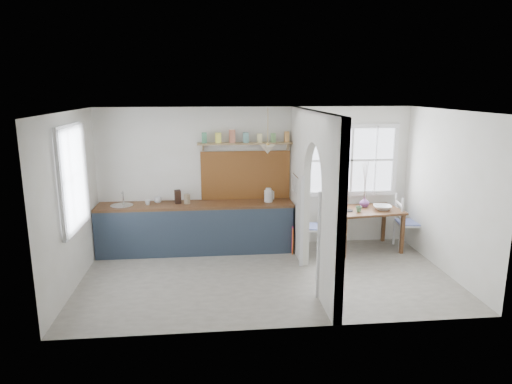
{
  "coord_description": "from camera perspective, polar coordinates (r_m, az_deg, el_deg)",
  "views": [
    {
      "loc": [
        -0.85,
        -6.71,
        2.92
      ],
      "look_at": [
        -0.11,
        0.59,
        1.25
      ],
      "focal_mm": 32.0,
      "sensor_mm": 36.0,
      "label": 1
    }
  ],
  "objects": [
    {
      "name": "knife_block",
      "position": [
        8.32,
        -9.76,
        -0.59
      ],
      "size": [
        0.13,
        0.16,
        0.23
      ],
      "primitive_type": "cube",
      "rotation": [
        0.0,
        0.0,
        0.18
      ],
      "color": "#372018",
      "rests_on": "counter"
    },
    {
      "name": "chair_right",
      "position": [
        8.91,
        18.64,
        -3.6
      ],
      "size": [
        0.52,
        0.52,
        1.01
      ],
      "primitive_type": null,
      "rotation": [
        0.0,
        0.0,
        1.43
      ],
      "color": "silver",
      "rests_on": "floor"
    },
    {
      "name": "nook_window",
      "position": [
        8.78,
        11.88,
        3.9
      ],
      "size": [
        1.76,
        0.1,
        1.3
      ],
      "primitive_type": null,
      "color": "white",
      "rests_on": "walls"
    },
    {
      "name": "table_cup",
      "position": [
        8.32,
        12.73,
        -2.12
      ],
      "size": [
        0.14,
        0.14,
        0.1
      ],
      "primitive_type": "imported",
      "rotation": [
        0.0,
        0.0,
        0.42
      ],
      "color": "#5A8A62",
      "rests_on": "dining_table"
    },
    {
      "name": "partition",
      "position": [
        7.09,
        6.98,
        0.78
      ],
      "size": [
        0.12,
        3.2,
        2.6
      ],
      "color": "silver",
      "rests_on": "floor"
    },
    {
      "name": "floor",
      "position": [
        7.36,
        1.36,
        -10.54
      ],
      "size": [
        5.8,
        3.2,
        0.01
      ],
      "primitive_type": "cube",
      "color": "#9D9789",
      "rests_on": "ground"
    },
    {
      "name": "towel_orange",
      "position": [
        8.21,
        4.61,
        -6.21
      ],
      "size": [
        0.02,
        0.03,
        0.48
      ],
      "primitive_type": "cube",
      "color": "orange",
      "rests_on": "counter"
    },
    {
      "name": "ceiling",
      "position": [
        6.77,
        1.47,
        10.11
      ],
      "size": [
        5.8,
        3.2,
        0.01
      ],
      "primitive_type": "cube",
      "color": "silver",
      "rests_on": "walls"
    },
    {
      "name": "mug_b",
      "position": [
        8.42,
        -12.17,
        -0.97
      ],
      "size": [
        0.18,
        0.18,
        0.11
      ],
      "primitive_type": "imported",
      "rotation": [
        0.0,
        0.0,
        0.32
      ],
      "color": "silver",
      "rests_on": "counter"
    },
    {
      "name": "vase",
      "position": [
        8.7,
        13.39,
        -1.23
      ],
      "size": [
        0.22,
        0.22,
        0.19
      ],
      "primitive_type": "imported",
      "rotation": [
        0.0,
        0.0,
        -0.25
      ],
      "color": "#763E81",
      "rests_on": "dining_table"
    },
    {
      "name": "jar",
      "position": [
        8.25,
        -8.61,
        -0.88
      ],
      "size": [
        0.13,
        0.13,
        0.17
      ],
      "primitive_type": "cylinder",
      "rotation": [
        0.0,
        0.0,
        0.21
      ],
      "color": "#87775A",
      "rests_on": "counter"
    },
    {
      "name": "plate",
      "position": [
        8.37,
        11.41,
        -2.28
      ],
      "size": [
        0.22,
        0.22,
        0.02
      ],
      "primitive_type": "cylinder",
      "rotation": [
        0.0,
        0.0,
        0.18
      ],
      "color": "black",
      "rests_on": "dining_table"
    },
    {
      "name": "pendant_lamp",
      "position": [
        7.99,
        1.47,
        5.33
      ],
      "size": [
        0.26,
        0.26,
        0.16
      ],
      "primitive_type": "cone",
      "color": "beige",
      "rests_on": "ceiling"
    },
    {
      "name": "walls",
      "position": [
        6.95,
        1.41,
        -0.66
      ],
      "size": [
        5.81,
        3.21,
        2.6
      ],
      "color": "silver",
      "rests_on": "floor"
    },
    {
      "name": "sink",
      "position": [
        8.41,
        -16.43,
        -1.69
      ],
      "size": [
        0.4,
        0.4,
        0.02
      ],
      "primitive_type": "cylinder",
      "color": "silver",
      "rests_on": "counter"
    },
    {
      "name": "kettle",
      "position": [
        8.31,
        1.56,
        -0.36
      ],
      "size": [
        0.25,
        0.23,
        0.25
      ],
      "primitive_type": null,
      "rotation": [
        0.0,
        0.0,
        -0.33
      ],
      "color": "silver",
      "rests_on": "counter"
    },
    {
      "name": "utensil_rail",
      "position": [
        7.88,
        5.0,
        2.02
      ],
      "size": [
        0.02,
        0.5,
        0.02
      ],
      "primitive_type": "cylinder",
      "rotation": [
        1.57,
        0.0,
        0.0
      ],
      "color": "silver",
      "rests_on": "partition"
    },
    {
      "name": "shelf",
      "position": [
        8.27,
        -1.28,
        6.44
      ],
      "size": [
        1.75,
        0.2,
        0.21
      ],
      "color": "tan",
      "rests_on": "walls"
    },
    {
      "name": "counter",
      "position": [
        8.41,
        -7.45,
        -4.34
      ],
      "size": [
        3.5,
        0.6,
        0.9
      ],
      "color": "brown",
      "rests_on": "floor"
    },
    {
      "name": "backsplash",
      "position": [
        8.45,
        -1.3,
        2.11
      ],
      "size": [
        1.65,
        0.03,
        0.9
      ],
      "primitive_type": "cube",
      "color": "brown",
      "rests_on": "walls"
    },
    {
      "name": "towel_magenta",
      "position": [
        8.24,
        4.56,
        -5.95
      ],
      "size": [
        0.02,
        0.03,
        0.5
      ],
      "primitive_type": "cube",
      "color": "#B72158",
      "rests_on": "counter"
    },
    {
      "name": "dining_table",
      "position": [
        8.67,
        13.49,
        -4.55
      ],
      "size": [
        1.31,
        0.95,
        0.77
      ],
      "primitive_type": null,
      "rotation": [
        0.0,
        0.0,
        0.11
      ],
      "color": "brown",
      "rests_on": "floor"
    },
    {
      "name": "kitchen_window",
      "position": [
        7.12,
        -22.17,
        1.59
      ],
      "size": [
        0.1,
        1.16,
        1.5
      ],
      "primitive_type": null,
      "color": "white",
      "rests_on": "walls"
    },
    {
      "name": "chair_left",
      "position": [
        8.34,
        7.82,
        -4.32
      ],
      "size": [
        0.54,
        0.54,
        0.96
      ],
      "primitive_type": null,
      "rotation": [
        0.0,
        0.0,
        -1.84
      ],
      "color": "silver",
      "rests_on": "floor"
    },
    {
      "name": "bowl",
      "position": [
        8.6,
        15.52,
        -1.88
      ],
      "size": [
        0.38,
        0.38,
        0.08
      ],
      "primitive_type": "imported",
      "rotation": [
        0.0,
        0.0,
        -0.17
      ],
      "color": "white",
      "rests_on": "dining_table"
    },
    {
      "name": "mug_a",
      "position": [
        8.32,
        -13.39,
        -1.27
      ],
      "size": [
        0.1,
        0.1,
        0.09
      ],
      "primitive_type": "imported",
      "rotation": [
        0.0,
        0.0,
        0.03
      ],
      "color": "white",
      "rests_on": "counter"
    }
  ]
}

